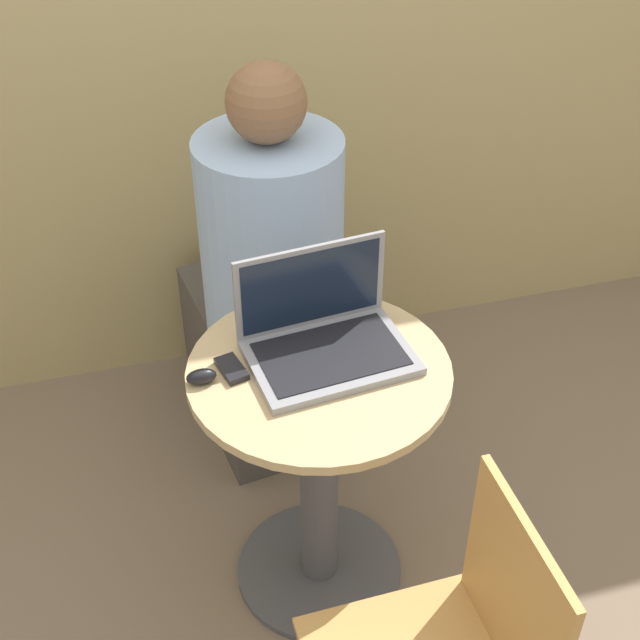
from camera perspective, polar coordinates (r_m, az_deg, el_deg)
The scene contains 6 objects.
ground_plane at distance 2.60m, azimuth -0.05°, elevation -15.76°, with size 12.00×12.00×0.00m, color #7F6B56.
round_table at distance 2.24m, azimuth -0.05°, elevation -8.63°, with size 0.61×0.61×0.75m.
laptop at distance 2.06m, azimuth 0.27°, elevation -0.96°, with size 0.39×0.29×0.24m.
cell_phone at distance 2.04m, azimuth -5.68°, elevation -3.13°, with size 0.07×0.10×0.02m.
computer_mouse at distance 2.01m, azimuth -7.60°, elevation -3.61°, with size 0.07×0.04×0.04m.
person_seated at distance 2.64m, azimuth -3.45°, elevation 1.36°, with size 0.44×0.63×1.28m.
Camera 1 is at (-0.42, -1.49, 2.09)m, focal length 50.00 mm.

